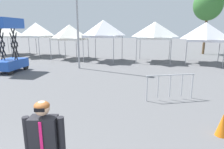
{
  "coord_description": "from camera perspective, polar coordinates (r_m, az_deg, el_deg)",
  "views": [
    {
      "loc": [
        2.03,
        -0.99,
        2.82
      ],
      "look_at": [
        0.11,
        5.31,
        1.3
      ],
      "focal_mm": 30.89,
      "sensor_mm": 36.0,
      "label": 1
    }
  ],
  "objects": [
    {
      "name": "canopy_tent_far_right",
      "position": [
        25.86,
        -28.42,
        11.08
      ],
      "size": [
        3.38,
        3.38,
        3.29
      ],
      "color": "#9E9EA3",
      "rests_on": "ground"
    },
    {
      "name": "canopy_tent_center",
      "position": [
        22.96,
        -21.55,
        12.17
      ],
      "size": [
        3.63,
        3.63,
        3.62
      ],
      "color": "#9E9EA3",
      "rests_on": "ground"
    },
    {
      "name": "canopy_tent_behind_left",
      "position": [
        19.87,
        -12.47,
        12.11
      ],
      "size": [
        2.9,
        2.9,
        3.36
      ],
      "color": "#9E9EA3",
      "rests_on": "ground"
    },
    {
      "name": "canopy_tent_behind_center",
      "position": [
        18.0,
        -2.55,
        13.39
      ],
      "size": [
        3.01,
        3.01,
        3.72
      ],
      "color": "#9E9EA3",
      "rests_on": "ground"
    },
    {
      "name": "canopy_tent_behind_right",
      "position": [
        17.86,
        12.57,
        12.61
      ],
      "size": [
        3.1,
        3.1,
        3.55
      ],
      "color": "#9E9EA3",
      "rests_on": "ground"
    },
    {
      "name": "canopy_tent_far_left",
      "position": [
        18.36,
        25.92,
        11.26
      ],
      "size": [
        3.1,
        3.1,
        3.46
      ],
      "color": "#9E9EA3",
      "rests_on": "ground"
    },
    {
      "name": "scissor_lift",
      "position": [
        14.98,
        -28.15,
        4.95
      ],
      "size": [
        1.73,
        2.49,
        3.6
      ],
      "color": "black",
      "rests_on": "ground"
    },
    {
      "name": "person_foreground",
      "position": [
        3.43,
        -19.16,
        -19.18
      ],
      "size": [
        0.63,
        0.35,
        1.78
      ],
      "color": "#33384C",
      "rests_on": "ground"
    },
    {
      "name": "tree_behind_tents_center",
      "position": [
        25.96,
        26.55,
        17.93
      ],
      "size": [
        3.24,
        3.24,
        7.45
      ],
      "color": "brown",
      "rests_on": "ground"
    },
    {
      "name": "crowd_barrier_mid_lot",
      "position": [
        8.22,
        16.91,
        -2.15
      ],
      "size": [
        1.89,
        1.01,
        1.08
      ],
      "color": "#B7BABF",
      "rests_on": "ground"
    },
    {
      "name": "traffic_cone_lot_center",
      "position": [
        6.16,
        29.87,
        -12.77
      ],
      "size": [
        0.32,
        0.32,
        0.65
      ],
      "primitive_type": "cone",
      "color": "orange",
      "rests_on": "ground"
    }
  ]
}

